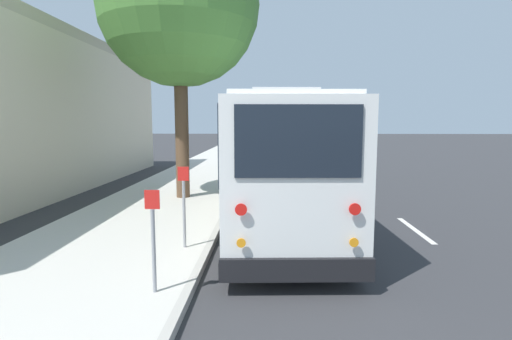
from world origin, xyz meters
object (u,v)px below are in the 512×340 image
parked_sedan_navy (270,145)px  sign_post_far (184,206)px  parked_sedan_black (270,159)px  parked_sedan_tan (268,152)px  shuttle_bus (278,157)px  fire_hydrant (227,174)px  sign_post_near (153,240)px

parked_sedan_navy → sign_post_far: sign_post_far is taller
sign_post_far → parked_sedan_navy: bearing=-3.6°
parked_sedan_black → parked_sedan_tan: (5.79, 0.12, -0.03)m
parked_sedan_navy → shuttle_bus: bearing=178.7°
parked_sedan_navy → parked_sedan_black: bearing=178.2°
shuttle_bus → parked_sedan_black: 12.37m
parked_sedan_black → fire_hydrant: (-6.11, 1.77, -0.07)m
parked_sedan_black → sign_post_near: size_ratio=3.05×
parked_sedan_navy → parked_sedan_tan: bearing=177.3°
shuttle_bus → sign_post_near: bearing=153.8°
parked_sedan_tan → sign_post_near: (-22.55, 1.64, 0.35)m
shuttle_bus → parked_sedan_navy: 25.53m
fire_hydrant → shuttle_bus: bearing=-162.6°
sign_post_far → fire_hydrant: size_ratio=2.03×
shuttle_bus → fire_hydrant: size_ratio=10.72×
sign_post_far → fire_hydrant: sign_post_far is taller
sign_post_near → parked_sedan_black: bearing=-6.0°
sign_post_far → fire_hydrant: bearing=0.1°
shuttle_bus → sign_post_far: 3.10m
parked_sedan_tan → parked_sedan_navy: 7.39m
shuttle_bus → fire_hydrant: 6.62m
parked_sedan_tan → sign_post_far: (-20.41, 1.64, 0.41)m
parked_sedan_tan → sign_post_near: size_ratio=2.93×
shuttle_bus → sign_post_far: size_ratio=5.28×
parked_sedan_navy → sign_post_near: bearing=174.9°
shuttle_bus → sign_post_far: bearing=137.3°
parked_sedan_black → sign_post_far: (-14.62, 1.76, 0.37)m
parked_sedan_black → sign_post_far: size_ratio=2.87×
parked_sedan_black → sign_post_far: sign_post_far is taller
parked_sedan_black → parked_sedan_navy: bearing=3.2°
parked_sedan_navy → sign_post_far: size_ratio=2.63×
parked_sedan_tan → parked_sedan_black: bearing=-177.5°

